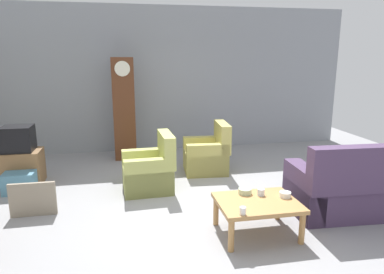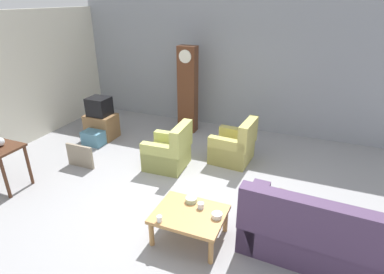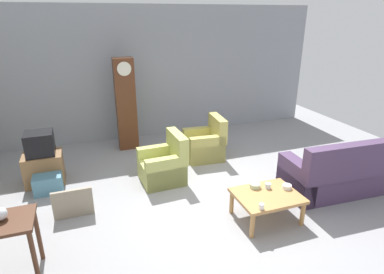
{
  "view_description": "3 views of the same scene",
  "coord_description": "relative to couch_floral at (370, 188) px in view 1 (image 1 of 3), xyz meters",
  "views": [
    {
      "loc": [
        -1.0,
        -4.42,
        2.12
      ],
      "look_at": [
        0.02,
        0.79,
        0.89
      ],
      "focal_mm": 32.79,
      "sensor_mm": 36.0,
      "label": 1
    },
    {
      "loc": [
        1.84,
        -3.88,
        3.11
      ],
      "look_at": [
        -0.06,
        0.81,
        0.82
      ],
      "focal_mm": 29.02,
      "sensor_mm": 36.0,
      "label": 2
    },
    {
      "loc": [
        -1.96,
        -4.3,
        2.96
      ],
      "look_at": [
        -0.14,
        0.78,
        0.9
      ],
      "focal_mm": 30.02,
      "sensor_mm": 36.0,
      "label": 3
    }
  ],
  "objects": [
    {
      "name": "ground_plane",
      "position": [
        -2.26,
        0.46,
        -0.35
      ],
      "size": [
        10.4,
        10.4,
        0.0
      ],
      "primitive_type": "plane",
      "color": "gray"
    },
    {
      "name": "armchair_olive_near",
      "position": [
        -2.88,
        1.45,
        -0.05
      ],
      "size": [
        0.82,
        0.79,
        0.92
      ],
      "color": "tan",
      "rests_on": "ground_plane"
    },
    {
      "name": "tv_crt",
      "position": [
        -5.0,
        2.13,
        0.43
      ],
      "size": [
        0.48,
        0.44,
        0.42
      ],
      "primitive_type": "cube",
      "color": "black",
      "rests_on": "tv_stand_cabinet"
    },
    {
      "name": "cup_blue_rimmed",
      "position": [
        -1.63,
        -0.11,
        0.12
      ],
      "size": [
        0.09,
        0.09,
        0.08
      ],
      "primitive_type": "cylinder",
      "color": "silver",
      "rests_on": "coffee_table_wood"
    },
    {
      "name": "couch_floral",
      "position": [
        0.0,
        0.0,
        0.0
      ],
      "size": [
        2.14,
        0.99,
        1.04
      ],
      "color": "#4C3856",
      "rests_on": "ground_plane"
    },
    {
      "name": "armchair_olive_far",
      "position": [
        -1.75,
        2.17,
        -0.05
      ],
      "size": [
        0.85,
        0.82,
        0.92
      ],
      "color": "tan",
      "rests_on": "ground_plane"
    },
    {
      "name": "storage_box_blue",
      "position": [
        -4.93,
        1.73,
        -0.19
      ],
      "size": [
        0.48,
        0.37,
        0.33
      ],
      "primitive_type": "cube",
      "color": "teal",
      "rests_on": "ground_plane"
    },
    {
      "name": "coffee_table_wood",
      "position": [
        -1.73,
        -0.27,
        0.01
      ],
      "size": [
        0.96,
        0.76,
        0.43
      ],
      "color": "#B27F47",
      "rests_on": "ground_plane"
    },
    {
      "name": "grandfather_clock",
      "position": [
        -3.25,
        3.3,
        0.7
      ],
      "size": [
        0.44,
        0.3,
        2.1
      ],
      "color": "#562D19",
      "rests_on": "ground_plane"
    },
    {
      "name": "tv_stand_cabinet",
      "position": [
        -5.0,
        2.13,
        -0.06
      ],
      "size": [
        0.68,
        0.52,
        0.58
      ],
      "primitive_type": "cube",
      "color": "brown",
      "rests_on": "ground_plane"
    },
    {
      "name": "cup_white_porcelain",
      "position": [
        -2.03,
        -0.58,
        0.12
      ],
      "size": [
        0.07,
        0.07,
        0.08
      ],
      "primitive_type": "cylinder",
      "color": "white",
      "rests_on": "coffee_table_wood"
    },
    {
      "name": "bowl_white_stacked",
      "position": [
        -1.36,
        -0.22,
        0.11
      ],
      "size": [
        0.14,
        0.14,
        0.07
      ],
      "primitive_type": "cylinder",
      "color": "white",
      "rests_on": "coffee_table_wood"
    },
    {
      "name": "bowl_shallow_green",
      "position": [
        -1.81,
        -0.02,
        0.11
      ],
      "size": [
        0.17,
        0.17,
        0.07
      ],
      "primitive_type": "cylinder",
      "color": "#B2C69E",
      "rests_on": "coffee_table_wood"
    },
    {
      "name": "framed_picture_leaning",
      "position": [
        -4.52,
        0.78,
        -0.12
      ],
      "size": [
        0.6,
        0.05,
        0.47
      ],
      "primitive_type": "cube",
      "color": "gray",
      "rests_on": "ground_plane"
    },
    {
      "name": "garage_door_wall",
      "position": [
        -2.26,
        4.06,
        1.25
      ],
      "size": [
        8.4,
        0.16,
        3.2
      ],
      "primitive_type": "cube",
      "color": "gray",
      "rests_on": "ground_plane"
    }
  ]
}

